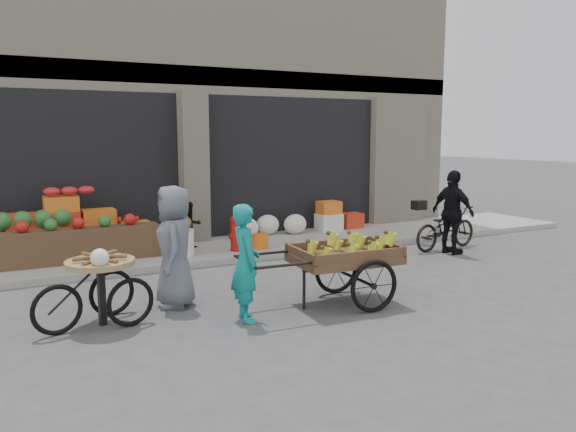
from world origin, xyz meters
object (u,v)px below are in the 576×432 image
seated_person (190,225)px  fire_hydrant (236,231)px  bicycle (446,228)px  vendor_grey (175,246)px  pineapple_bin (180,243)px  cyclist (453,212)px  banana_cart (341,253)px  orange_bucket (260,241)px  vendor_woman (246,263)px  tricycle_cart (100,281)px

seated_person → fire_hydrant: bearing=-52.9°
bicycle → seated_person: bearing=61.3°
vendor_grey → pineapple_bin: bearing=177.5°
pineapple_bin → vendor_grey: bearing=-107.7°
seated_person → cyclist: size_ratio=0.56×
banana_cart → cyclist: bearing=28.6°
fire_hydrant → cyclist: (3.95, -1.71, 0.33)m
seated_person → orange_bucket: bearing=-40.3°
seated_person → vendor_grey: (-1.23, -3.20, 0.26)m
vendor_woman → vendor_grey: vendor_grey is taller
banana_cart → seated_person: bearing=104.4°
pineapple_bin → bicycle: (5.25, -1.36, 0.08)m
vendor_woman → cyclist: 5.58m
pineapple_bin → bicycle: size_ratio=0.30×
pineapple_bin → cyclist: (5.05, -1.76, 0.47)m
orange_bucket → vendor_grey: (-2.43, -2.50, 0.57)m
vendor_grey → banana_cart: bearing=79.8°
banana_cart → vendor_woman: (-1.46, -0.03, 0.02)m
orange_bucket → vendor_grey: bearing=-134.2°
seated_person → vendor_woman: vendor_woman is taller
tricycle_cart → bicycle: size_ratio=0.85×
fire_hydrant → vendor_woman: (-1.31, -3.57, 0.25)m
pineapple_bin → banana_cart: (1.26, -3.59, 0.37)m
tricycle_cart → bicycle: tricycle_cart is taller
orange_bucket → vendor_woman: (-1.81, -3.52, 0.49)m
vendor_woman → vendor_grey: 1.20m
fire_hydrant → vendor_grey: 3.22m
bicycle → fire_hydrant: bearing=65.7°
orange_bucket → vendor_grey: size_ratio=0.19×
orange_bucket → tricycle_cart: 4.52m
seated_person → pineapple_bin: bearing=-133.7°
fire_hydrant → orange_bucket: (0.50, -0.05, -0.23)m
fire_hydrant → tricycle_cart: size_ratio=0.49×
orange_bucket → cyclist: size_ratio=0.19×
banana_cart → vendor_woman: bearing=-175.8°
orange_bucket → tricycle_cart: (-3.48, -2.86, 0.30)m
seated_person → bicycle: seated_person is taller
vendor_grey → fire_hydrant: bearing=158.1°
pineapple_bin → cyclist: cyclist is taller
vendor_grey → vendor_woman: bearing=46.5°
banana_cart → bicycle: 4.59m
pineapple_bin → vendor_grey: vendor_grey is taller
fire_hydrant → bicycle: (4.15, -1.31, -0.05)m
vendor_woman → vendor_grey: bearing=38.0°
seated_person → tricycle_cart: bearing=-132.7°
vendor_woman → bicycle: (5.46, 2.26, -0.31)m
fire_hydrant → seated_person: size_ratio=0.76×
tricycle_cart → vendor_grey: vendor_grey is taller
banana_cart → cyclist: 4.22m
pineapple_bin → orange_bucket: pineapple_bin is taller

